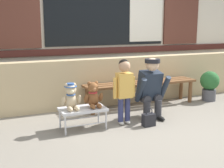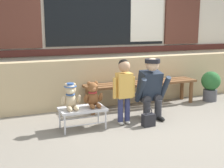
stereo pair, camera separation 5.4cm
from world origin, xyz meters
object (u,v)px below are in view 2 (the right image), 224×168
object	(u,v)px
wooden_bench_long	(142,86)
teddy_bear_with_hat	(71,97)
handbag_on_ground	(148,120)
adult_crouching	(151,88)
small_display_bench	(82,110)
teddy_bear_plain	(93,95)
child_standing	(124,84)
potted_plant	(211,84)

from	to	relation	value
wooden_bench_long	teddy_bear_with_hat	bearing A→B (deg)	-154.37
handbag_on_ground	adult_crouching	bearing A→B (deg)	56.22
teddy_bear_with_hat	adult_crouching	size ratio (longest dim) A/B	0.38
small_display_bench	teddy_bear_plain	distance (m)	0.25
small_display_bench	child_standing	size ratio (longest dim) A/B	0.67
adult_crouching	teddy_bear_with_hat	bearing A→B (deg)	-178.06
adult_crouching	potted_plant	xyz separation A→B (m)	(1.60, 0.49, -0.16)
child_standing	handbag_on_ground	world-z (taller)	child_standing
wooden_bench_long	potted_plant	distance (m)	1.40
small_display_bench	child_standing	bearing A→B (deg)	-4.00
teddy_bear_plain	potted_plant	size ratio (longest dim) A/B	0.64
adult_crouching	handbag_on_ground	xyz separation A→B (m)	(-0.21, -0.32, -0.38)
child_standing	handbag_on_ground	xyz separation A→B (m)	(0.28, -0.23, -0.50)
adult_crouching	handbag_on_ground	world-z (taller)	adult_crouching
potted_plant	child_standing	bearing A→B (deg)	-164.49
teddy_bear_plain	adult_crouching	size ratio (longest dim) A/B	0.38
teddy_bear_plain	potted_plant	xyz separation A→B (m)	(2.55, 0.54, -0.14)
wooden_bench_long	teddy_bear_plain	distance (m)	1.37
wooden_bench_long	teddy_bear_plain	world-z (taller)	teddy_bear_plain
child_standing	adult_crouching	xyz separation A→B (m)	(0.50, 0.09, -0.11)
handbag_on_ground	wooden_bench_long	bearing A→B (deg)	66.95
small_display_bench	potted_plant	world-z (taller)	potted_plant
wooden_bench_long	teddy_bear_plain	bearing A→B (deg)	-148.52
adult_crouching	potted_plant	bearing A→B (deg)	17.14
wooden_bench_long	small_display_bench	world-z (taller)	wooden_bench_long
adult_crouching	potted_plant	world-z (taller)	adult_crouching
wooden_bench_long	child_standing	size ratio (longest dim) A/B	2.19
teddy_bear_with_hat	teddy_bear_plain	distance (m)	0.32
child_standing	adult_crouching	size ratio (longest dim) A/B	1.01
handbag_on_ground	potted_plant	bearing A→B (deg)	24.15
wooden_bench_long	adult_crouching	world-z (taller)	adult_crouching
wooden_bench_long	teddy_bear_plain	xyz separation A→B (m)	(-1.16, -0.71, 0.09)
child_standing	potted_plant	distance (m)	2.19
handbag_on_ground	child_standing	bearing A→B (deg)	140.98
wooden_bench_long	teddy_bear_with_hat	size ratio (longest dim) A/B	5.78
wooden_bench_long	handbag_on_ground	size ratio (longest dim) A/B	7.72
teddy_bear_plain	potted_plant	distance (m)	2.61
small_display_bench	teddy_bear_plain	xyz separation A→B (m)	(0.16, 0.00, 0.20)
teddy_bear_plain	potted_plant	bearing A→B (deg)	11.87
handbag_on_ground	small_display_bench	bearing A→B (deg)	163.14
adult_crouching	handbag_on_ground	bearing A→B (deg)	-123.78
teddy_bear_with_hat	child_standing	xyz separation A→B (m)	(0.78, -0.05, 0.12)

